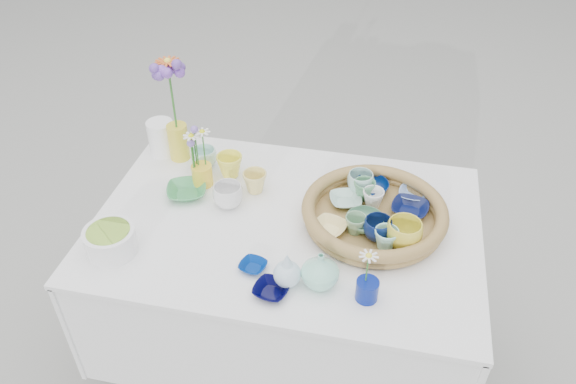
% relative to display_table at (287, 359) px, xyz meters
% --- Properties ---
extents(ground, '(80.00, 80.00, 0.00)m').
position_rel_display_table_xyz_m(ground, '(0.00, 0.00, 0.00)').
color(ground, gray).
extents(display_table, '(1.26, 0.86, 0.77)m').
position_rel_display_table_xyz_m(display_table, '(0.00, 0.00, 0.00)').
color(display_table, white).
rests_on(display_table, ground).
extents(wicker_tray, '(0.47, 0.47, 0.08)m').
position_rel_display_table_xyz_m(wicker_tray, '(0.28, 0.05, 0.80)').
color(wicker_tray, brown).
rests_on(wicker_tray, display_table).
extents(tray_ceramic_0, '(0.15, 0.15, 0.04)m').
position_rel_display_table_xyz_m(tray_ceramic_0, '(0.26, 0.19, 0.80)').
color(tray_ceramic_0, navy).
rests_on(tray_ceramic_0, wicker_tray).
extents(tray_ceramic_1, '(0.14, 0.14, 0.03)m').
position_rel_display_table_xyz_m(tray_ceramic_1, '(0.39, 0.11, 0.80)').
color(tray_ceramic_1, '#0A123E').
rests_on(tray_ceramic_1, wicker_tray).
extents(tray_ceramic_2, '(0.13, 0.13, 0.09)m').
position_rel_display_table_xyz_m(tray_ceramic_2, '(0.38, -0.05, 0.83)').
color(tray_ceramic_2, gold).
rests_on(tray_ceramic_2, wicker_tray).
extents(tray_ceramic_3, '(0.16, 0.16, 0.04)m').
position_rel_display_table_xyz_m(tray_ceramic_3, '(0.25, 0.00, 0.80)').
color(tray_ceramic_3, '#5C9872').
rests_on(tray_ceramic_3, wicker_tray).
extents(tray_ceramic_4, '(0.07, 0.07, 0.06)m').
position_rel_display_table_xyz_m(tray_ceramic_4, '(0.23, -0.03, 0.81)').
color(tray_ceramic_4, gray).
rests_on(tray_ceramic_4, wicker_tray).
extents(tray_ceramic_5, '(0.14, 0.14, 0.03)m').
position_rel_display_table_xyz_m(tray_ceramic_5, '(0.18, 0.11, 0.80)').
color(tray_ceramic_5, '#9EC7B8').
rests_on(tray_ceramic_5, wicker_tray).
extents(tray_ceramic_6, '(0.10, 0.10, 0.07)m').
position_rel_display_table_xyz_m(tray_ceramic_6, '(0.22, 0.19, 0.82)').
color(tray_ceramic_6, '#AAD6CE').
rests_on(tray_ceramic_6, wicker_tray).
extents(tray_ceramic_7, '(0.08, 0.08, 0.07)m').
position_rel_display_table_xyz_m(tray_ceramic_7, '(0.27, 0.11, 0.82)').
color(tray_ceramic_7, white).
rests_on(tray_ceramic_7, wicker_tray).
extents(tray_ceramic_8, '(0.10, 0.10, 0.02)m').
position_rel_display_table_xyz_m(tray_ceramic_8, '(0.40, 0.19, 0.79)').
color(tray_ceramic_8, '#91B6F9').
rests_on(tray_ceramic_8, wicker_tray).
extents(tray_ceramic_9, '(0.12, 0.12, 0.07)m').
position_rel_display_table_xyz_m(tray_ceramic_9, '(0.30, -0.04, 0.82)').
color(tray_ceramic_9, '#0B1A4D').
rests_on(tray_ceramic_9, wicker_tray).
extents(tray_ceramic_10, '(0.13, 0.13, 0.03)m').
position_rel_display_table_xyz_m(tray_ceramic_10, '(0.15, -0.04, 0.80)').
color(tray_ceramic_10, '#FFE891').
rests_on(tray_ceramic_10, wicker_tray).
extents(tray_ceramic_11, '(0.10, 0.10, 0.07)m').
position_rel_display_table_xyz_m(tray_ceramic_11, '(0.33, -0.08, 0.82)').
color(tray_ceramic_11, '#99E7DF').
rests_on(tray_ceramic_11, wicker_tray).
extents(tray_ceramic_12, '(0.08, 0.08, 0.07)m').
position_rel_display_table_xyz_m(tray_ceramic_12, '(0.24, 0.15, 0.82)').
color(tray_ceramic_12, '#529063').
rests_on(tray_ceramic_12, wicker_tray).
extents(loose_ceramic_0, '(0.12, 0.12, 0.09)m').
position_rel_display_table_xyz_m(loose_ceramic_0, '(-0.25, 0.20, 0.81)').
color(loose_ceramic_0, '#F7F04A').
rests_on(loose_ceramic_0, display_table).
extents(loose_ceramic_1, '(0.11, 0.11, 0.08)m').
position_rel_display_table_xyz_m(loose_ceramic_1, '(-0.14, 0.13, 0.80)').
color(loose_ceramic_1, '#EAD776').
rests_on(loose_ceramic_1, display_table).
extents(loose_ceramic_2, '(0.17, 0.17, 0.03)m').
position_rel_display_table_xyz_m(loose_ceramic_2, '(-0.37, 0.06, 0.78)').
color(loose_ceramic_2, '#3C9555').
rests_on(loose_ceramic_2, display_table).
extents(loose_ceramic_3, '(0.11, 0.11, 0.08)m').
position_rel_display_table_xyz_m(loose_ceramic_3, '(-0.21, 0.04, 0.81)').
color(loose_ceramic_3, silver).
rests_on(loose_ceramic_3, display_table).
extents(loose_ceramic_4, '(0.10, 0.10, 0.02)m').
position_rel_display_table_xyz_m(loose_ceramic_4, '(-0.05, -0.23, 0.77)').
color(loose_ceramic_4, navy).
rests_on(loose_ceramic_4, display_table).
extents(loose_ceramic_5, '(0.11, 0.11, 0.07)m').
position_rel_display_table_xyz_m(loose_ceramic_5, '(-0.36, 0.24, 0.80)').
color(loose_ceramic_5, silver).
rests_on(loose_ceramic_5, display_table).
extents(loose_ceramic_6, '(0.12, 0.12, 0.02)m').
position_rel_display_table_xyz_m(loose_ceramic_6, '(0.02, -0.32, 0.78)').
color(loose_ceramic_6, black).
rests_on(loose_ceramic_6, display_table).
extents(fluted_bowl, '(0.20, 0.20, 0.08)m').
position_rel_display_table_xyz_m(fluted_bowl, '(-0.50, -0.25, 0.81)').
color(fluted_bowl, white).
rests_on(fluted_bowl, display_table).
extents(bud_vase_paleblue, '(0.08, 0.08, 0.12)m').
position_rel_display_table_xyz_m(bud_vase_paleblue, '(0.06, -0.27, 0.83)').
color(bud_vase_paleblue, silver).
rests_on(bud_vase_paleblue, display_table).
extents(bud_vase_seafoam, '(0.14, 0.14, 0.12)m').
position_rel_display_table_xyz_m(bud_vase_seafoam, '(0.15, -0.25, 0.82)').
color(bud_vase_seafoam, '#8EDDC1').
rests_on(bud_vase_seafoam, display_table).
extents(bud_vase_cobalt, '(0.09, 0.09, 0.07)m').
position_rel_display_table_xyz_m(bud_vase_cobalt, '(0.29, -0.28, 0.80)').
color(bud_vase_cobalt, navy).
rests_on(bud_vase_cobalt, display_table).
extents(single_daisy, '(0.07, 0.07, 0.11)m').
position_rel_display_table_xyz_m(single_daisy, '(0.28, -0.27, 0.88)').
color(single_daisy, white).
rests_on(single_daisy, bud_vase_cobalt).
extents(tall_vase_yellow, '(0.09, 0.09, 0.14)m').
position_rel_display_table_xyz_m(tall_vase_yellow, '(-0.47, 0.27, 0.84)').
color(tall_vase_yellow, yellow).
rests_on(tall_vase_yellow, display_table).
extents(gerbera, '(0.12, 0.12, 0.27)m').
position_rel_display_table_xyz_m(gerbera, '(-0.48, 0.29, 1.03)').
color(gerbera, '#D65D26').
rests_on(gerbera, tall_vase_yellow).
extents(hydrangea, '(0.10, 0.10, 0.32)m').
position_rel_display_table_xyz_m(hydrangea, '(-0.47, 0.26, 1.02)').
color(hydrangea, '#653F9F').
rests_on(hydrangea, tall_vase_yellow).
extents(white_pitcher, '(0.15, 0.12, 0.13)m').
position_rel_display_table_xyz_m(white_pitcher, '(-0.55, 0.29, 0.83)').
color(white_pitcher, white).
rests_on(white_pitcher, display_table).
extents(daisy_cup, '(0.08, 0.08, 0.08)m').
position_rel_display_table_xyz_m(daisy_cup, '(-0.33, 0.13, 0.80)').
color(daisy_cup, yellow).
rests_on(daisy_cup, display_table).
extents(daisy_posy, '(0.10, 0.10, 0.17)m').
position_rel_display_table_xyz_m(daisy_posy, '(-0.34, 0.14, 0.93)').
color(daisy_posy, white).
rests_on(daisy_posy, daisy_cup).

